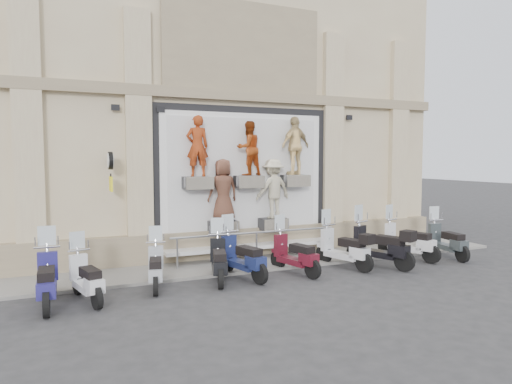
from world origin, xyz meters
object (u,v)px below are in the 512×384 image
at_px(scooter_j, 447,233).
at_px(clock_sign_bracket, 110,166).
at_px(scooter_e, 242,248).
at_px(scooter_c, 156,259).
at_px(scooter_a, 47,268).
at_px(scooter_f, 295,245).
at_px(scooter_b, 86,268).
at_px(guard_rail, 257,248).
at_px(scooter_g, 344,240).
at_px(scooter_i, 408,233).
at_px(scooter_d, 219,251).
at_px(scooter_h, 379,237).

bearing_deg(scooter_j, clock_sign_bracket, 174.71).
bearing_deg(scooter_e, scooter_c, 165.41).
height_order(scooter_a, scooter_j, scooter_a).
distance_m(scooter_f, scooter_j, 5.15).
bearing_deg(scooter_e, clock_sign_bracket, 133.94).
bearing_deg(scooter_e, scooter_f, -19.83).
distance_m(scooter_a, scooter_e, 4.47).
xyz_separation_m(scooter_b, scooter_f, (5.12, 0.31, 0.04)).
distance_m(clock_sign_bracket, scooter_e, 3.98).
xyz_separation_m(guard_rail, scooter_g, (1.99, -1.39, 0.32)).
distance_m(guard_rail, scooter_a, 5.70).
distance_m(guard_rail, clock_sign_bracket, 4.57).
distance_m(clock_sign_bracket, scooter_f, 5.18).
bearing_deg(scooter_c, scooter_a, -157.39).
height_order(scooter_a, scooter_b, scooter_a).
xyz_separation_m(scooter_b, scooter_i, (9.00, 0.43, 0.09)).
relative_size(scooter_a, scooter_b, 1.11).
bearing_deg(scooter_d, scooter_b, -157.07).
height_order(scooter_a, scooter_c, scooter_a).
distance_m(scooter_d, scooter_g, 3.59).
height_order(guard_rail, scooter_c, scooter_c).
bearing_deg(scooter_a, scooter_j, 1.68).
distance_m(clock_sign_bracket, scooter_h, 7.46).
relative_size(scooter_g, scooter_h, 0.93).
bearing_deg(scooter_a, scooter_i, 3.29).
bearing_deg(scooter_f, scooter_h, -20.22).
height_order(guard_rail, scooter_a, scooter_a).
relative_size(scooter_b, scooter_f, 0.95).
height_order(scooter_b, scooter_f, scooter_f).
xyz_separation_m(scooter_c, scooter_e, (2.16, 0.01, 0.09)).
xyz_separation_m(scooter_b, scooter_h, (7.63, 0.04, 0.13)).
distance_m(scooter_a, scooter_h, 8.38).
relative_size(scooter_a, scooter_d, 1.05).
bearing_deg(scooter_i, clock_sign_bracket, 147.55).
distance_m(scooter_f, scooter_i, 3.89).
bearing_deg(scooter_c, scooter_i, 11.76).
relative_size(guard_rail, scooter_f, 2.75).
height_order(guard_rail, scooter_b, scooter_b).
height_order(guard_rail, scooter_e, scooter_e).
xyz_separation_m(scooter_f, scooter_h, (2.51, -0.27, 0.09)).
bearing_deg(scooter_i, scooter_j, -31.62).
bearing_deg(scooter_c, guard_rail, 34.56).
distance_m(scooter_c, scooter_f, 3.59).
height_order(scooter_b, scooter_h, scooter_h).
distance_m(guard_rail, scooter_c, 3.40).
bearing_deg(scooter_j, scooter_i, 175.44).
distance_m(scooter_b, scooter_i, 9.01).
bearing_deg(scooter_a, scooter_b, 2.32).
height_order(scooter_h, scooter_j, scooter_h).
bearing_deg(scooter_g, scooter_b, 166.73).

